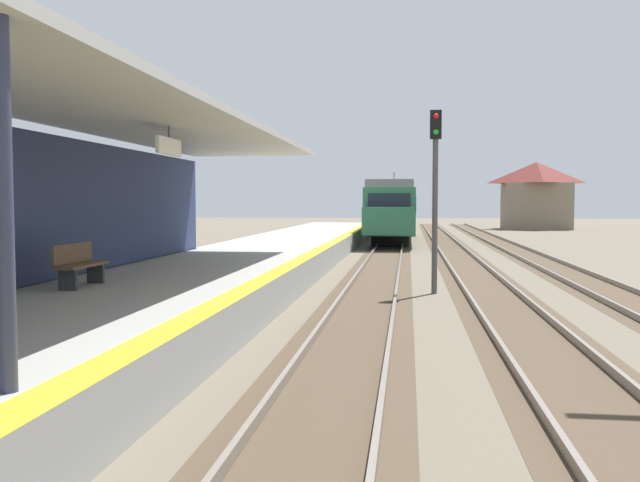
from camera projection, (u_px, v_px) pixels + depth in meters
The scene contains 9 objects.
station_platform at pixel (193, 287), 17.41m from camera, with size 5.00×80.00×0.91m.
station_building_with_canopy at pixel (28, 200), 13.11m from camera, with size 4.85×24.00×4.43m.
track_pair_nearest_platform at pixel (373, 286), 20.83m from camera, with size 2.34×120.00×0.16m.
track_pair_middle at pixel (487, 288), 20.40m from camera, with size 2.34×120.00×0.16m.
track_pair_far_side at pixel (606, 290), 19.96m from camera, with size 2.34×120.00×0.16m.
approaching_train at pixel (393, 208), 45.90m from camera, with size 2.93×19.60×4.76m.
rail_signal_post at pixel (435, 182), 19.38m from camera, with size 0.32×0.34×5.20m.
platform_bench at pixel (79, 263), 13.88m from camera, with size 0.45×1.60×0.88m.
distant_trackside_house at pixel (536, 194), 65.37m from camera, with size 6.60×5.28×6.40m.
Camera 1 is at (2.94, -0.76, 2.63)m, focal length 38.42 mm.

